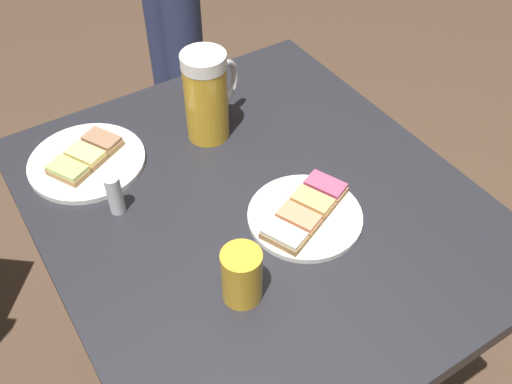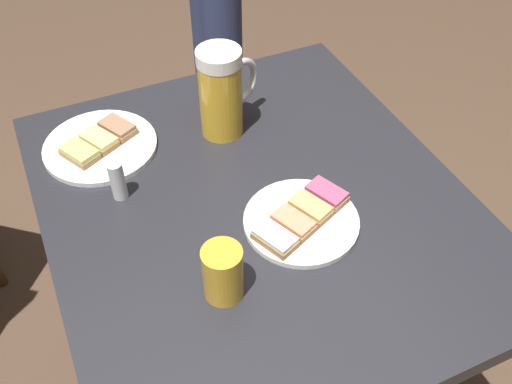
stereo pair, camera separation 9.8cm
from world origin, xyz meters
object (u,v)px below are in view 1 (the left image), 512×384
Objects in this scene: beer_mug at (208,95)px; plate_near at (305,214)px; plate_far at (87,160)px; beer_glass_small at (242,275)px; salt_shaker at (115,195)px.

plate_near is at bearing 94.59° from beer_mug.
beer_mug is at bearing -85.41° from plate_near.
plate_far is 0.41m from beer_glass_small.
beer_mug is at bearing -157.50° from salt_shaker.
plate_far is 2.30× the size of beer_glass_small.
beer_glass_small is 0.27m from salt_shaker.
beer_mug is (0.02, -0.28, 0.08)m from plate_near.
beer_mug is 1.92× the size of beer_glass_small.
beer_mug reaches higher than plate_far.
beer_mug reaches higher than plate_near.
plate_near is 2.08× the size of beer_glass_small.
salt_shaker is (0.25, -0.18, 0.03)m from plate_near.
beer_glass_small reaches higher than plate_far.
plate_near is 1.08× the size of beer_mug.
plate_far is 0.25m from beer_mug.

